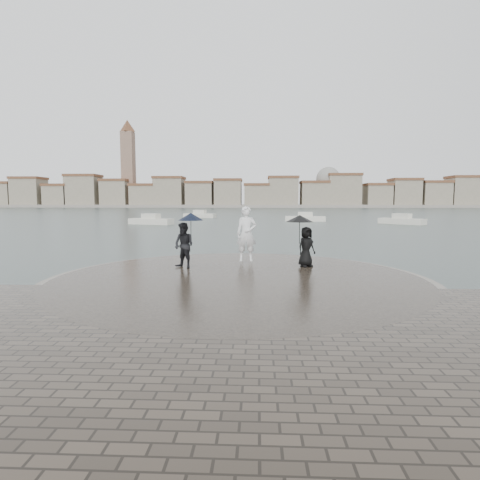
{
  "coord_description": "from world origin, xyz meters",
  "views": [
    {
      "loc": [
        0.64,
        -9.41,
        2.85
      ],
      "look_at": [
        0.0,
        4.8,
        1.45
      ],
      "focal_mm": 30.0,
      "sensor_mm": 36.0,
      "label": 1
    }
  ],
  "objects": [
    {
      "name": "far_skyline",
      "position": [
        -6.29,
        160.71,
        5.61
      ],
      "size": [
        260.0,
        20.0,
        37.0
      ],
      "color": "gray",
      "rests_on": "ground"
    },
    {
      "name": "statue",
      "position": [
        0.17,
        7.02,
        1.49
      ],
      "size": [
        0.85,
        0.58,
        2.26
      ],
      "primitive_type": "imported",
      "rotation": [
        0.0,
        0.0,
        0.05
      ],
      "color": "white",
      "rests_on": "quay_tip"
    },
    {
      "name": "boats",
      "position": [
        0.97,
        45.79,
        0.38
      ],
      "size": [
        35.8,
        22.61,
        1.5
      ],
      "color": "silver",
      "rests_on": "ground"
    },
    {
      "name": "quay_tip",
      "position": [
        0.0,
        3.5,
        0.18
      ],
      "size": [
        11.9,
        11.9,
        0.36
      ],
      "primitive_type": "cylinder",
      "color": "#2D261E",
      "rests_on": "ground"
    },
    {
      "name": "kerb_ring",
      "position": [
        0.0,
        3.5,
        0.16
      ],
      "size": [
        12.5,
        12.5,
        0.32
      ],
      "primitive_type": "cylinder",
      "color": "gray",
      "rests_on": "ground"
    },
    {
      "name": "ground",
      "position": [
        0.0,
        0.0,
        0.0
      ],
      "size": [
        400.0,
        400.0,
        0.0
      ],
      "primitive_type": "plane",
      "color": "#2B3835",
      "rests_on": "ground"
    },
    {
      "name": "visitor_right",
      "position": [
        2.37,
        5.73,
        1.49
      ],
      "size": [
        1.22,
        1.06,
        1.95
      ],
      "color": "black",
      "rests_on": "quay_tip"
    },
    {
      "name": "visitor_left",
      "position": [
        -2.04,
        5.25,
        1.44
      ],
      "size": [
        1.24,
        1.06,
        2.04
      ],
      "color": "black",
      "rests_on": "quay_tip"
    }
  ]
}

